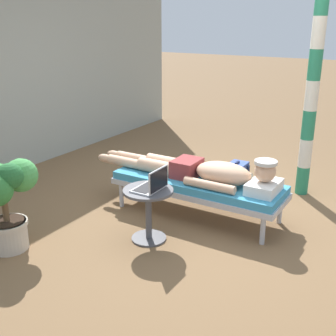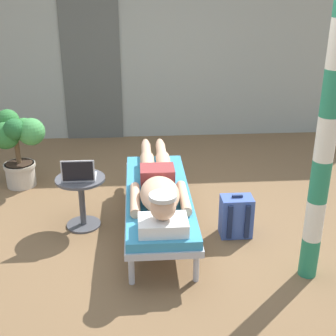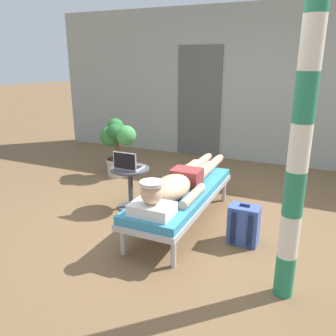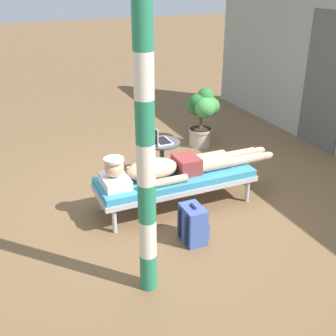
# 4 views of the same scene
# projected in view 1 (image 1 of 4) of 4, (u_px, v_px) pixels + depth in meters

# --- Properties ---
(ground_plane) EXTENTS (40.00, 40.00, 0.00)m
(ground_plane) POSITION_uv_depth(u_px,v_px,m) (192.00, 217.00, 4.68)
(ground_plane) COLOR brown
(house_wall_back) EXTENTS (7.60, 0.20, 2.70)m
(house_wall_back) POSITION_uv_depth(u_px,v_px,m) (4.00, 73.00, 5.74)
(house_wall_back) COLOR #999E93
(house_wall_back) RESTS_ON ground
(lounge_chair) EXTENTS (0.63, 1.87, 0.42)m
(lounge_chair) POSITION_uv_depth(u_px,v_px,m) (198.00, 185.00, 4.64)
(lounge_chair) COLOR #B7B7BC
(lounge_chair) RESTS_ON ground
(person_reclining) EXTENTS (0.53, 2.17, 0.33)m
(person_reclining) POSITION_uv_depth(u_px,v_px,m) (203.00, 171.00, 4.55)
(person_reclining) COLOR white
(person_reclining) RESTS_ON lounge_chair
(side_table) EXTENTS (0.48, 0.48, 0.52)m
(side_table) POSITION_uv_depth(u_px,v_px,m) (148.00, 206.00, 4.10)
(side_table) COLOR #4C4C51
(side_table) RESTS_ON ground
(laptop) EXTENTS (0.31, 0.24, 0.23)m
(laptop) POSITION_uv_depth(u_px,v_px,m) (153.00, 185.00, 4.00)
(laptop) COLOR silver
(laptop) RESTS_ON side_table
(backpack) EXTENTS (0.30, 0.26, 0.42)m
(backpack) POSITION_uv_depth(u_px,v_px,m) (236.00, 180.00, 5.21)
(backpack) COLOR #3F59A5
(backpack) RESTS_ON ground
(potted_plant) EXTENTS (0.60, 0.48, 0.90)m
(potted_plant) POSITION_uv_depth(u_px,v_px,m) (4.00, 193.00, 3.88)
(potted_plant) COLOR #BFB29E
(potted_plant) RESTS_ON ground
(porch_post) EXTENTS (0.15, 0.15, 2.41)m
(porch_post) POSITION_uv_depth(u_px,v_px,m) (312.00, 96.00, 4.93)
(porch_post) COLOR #267F59
(porch_post) RESTS_ON ground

